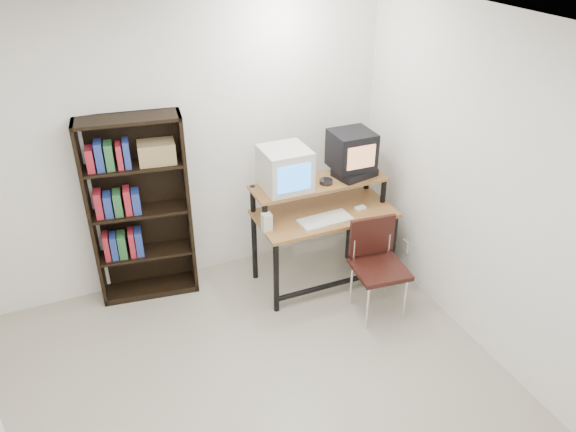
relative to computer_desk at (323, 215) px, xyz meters
name	(u,v)px	position (x,y,z in m)	size (l,w,h in m)	color
floor	(253,425)	(-1.22, -1.39, -0.70)	(4.00, 4.00, 0.01)	#ABA48E
ceiling	(236,47)	(-1.22, -1.39, 1.91)	(4.00, 4.00, 0.01)	white
back_wall	(169,150)	(-1.22, 0.61, 0.61)	(4.00, 0.01, 2.60)	white
right_wall	(513,208)	(0.78, -1.39, 0.61)	(0.01, 4.00, 2.60)	white
computer_desk	(323,215)	(0.00, 0.00, 0.00)	(1.25, 0.63, 0.98)	#936130
crt_monitor	(285,169)	(-0.33, 0.12, 0.47)	(0.40, 0.41, 0.38)	beige
vcr	(354,173)	(0.35, 0.09, 0.32)	(0.36, 0.26, 0.08)	black
crt_tv	(352,150)	(0.34, 0.14, 0.53)	(0.37, 0.37, 0.34)	black
cd_spindle	(326,182)	(0.04, 0.05, 0.30)	(0.12, 0.12, 0.05)	#26262B
keyboard	(325,221)	(-0.07, -0.17, 0.04)	(0.47, 0.21, 0.04)	beige
mousepad	(362,210)	(0.34, -0.11, 0.03)	(0.22, 0.18, 0.01)	black
mouse	(360,208)	(0.33, -0.10, 0.05)	(0.10, 0.06, 0.03)	white
desk_speaker	(267,223)	(-0.59, -0.10, 0.11)	(0.08, 0.07, 0.17)	beige
pc_tower	(366,249)	(0.48, -0.01, -0.48)	(0.20, 0.45, 0.42)	black
school_chair	(377,258)	(0.22, -0.59, -0.16)	(0.47, 0.47, 0.86)	black
bookshelf	(140,207)	(-1.55, 0.47, 0.18)	(0.88, 0.40, 1.70)	black
wall_outlet	(405,246)	(0.77, -0.24, -0.39)	(0.02, 0.08, 0.12)	beige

